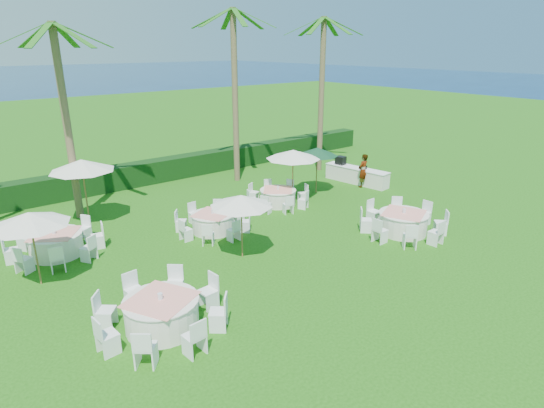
{
  "coord_description": "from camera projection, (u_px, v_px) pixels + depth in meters",
  "views": [
    {
      "loc": [
        -8.59,
        -10.94,
        7.17
      ],
      "look_at": [
        1.81,
        2.13,
        1.3
      ],
      "focal_mm": 30.0,
      "sensor_mm": 36.0,
      "label": 1
    }
  ],
  "objects": [
    {
      "name": "buffet_table",
      "position": [
        356.0,
        175.0,
        24.8
      ],
      "size": [
        1.28,
        3.77,
        1.31
      ],
      "color": "silver",
      "rests_on": "ground"
    },
    {
      "name": "banquet_table_f",
      "position": [
        278.0,
        197.0,
        21.43
      ],
      "size": [
        2.93,
        2.93,
        0.91
      ],
      "color": "silver",
      "rests_on": "ground"
    },
    {
      "name": "banquet_table_c",
      "position": [
        403.0,
        222.0,
        18.19
      ],
      "size": [
        3.4,
        3.4,
        1.02
      ],
      "color": "silver",
      "rests_on": "ground"
    },
    {
      "name": "staff_person",
      "position": [
        363.0,
        171.0,
        23.93
      ],
      "size": [
        0.71,
        0.52,
        1.78
      ],
      "primitive_type": "imported",
      "rotation": [
        0.0,
        0.0,
        3.3
      ],
      "color": "gray",
      "rests_on": "ground"
    },
    {
      "name": "hedge",
      "position": [
        130.0,
        175.0,
        24.16
      ],
      "size": [
        34.0,
        1.0,
        1.2
      ],
      "primitive_type": "cube",
      "color": "black",
      "rests_on": "ground"
    },
    {
      "name": "umbrella_c",
      "position": [
        82.0,
        165.0,
        18.5
      ],
      "size": [
        2.61,
        2.61,
        2.77
      ],
      "color": "brown",
      "rests_on": "ground"
    },
    {
      "name": "ground",
      "position": [
        269.0,
        267.0,
        15.5
      ],
      "size": [
        120.0,
        120.0,
        0.0
      ],
      "primitive_type": "plane",
      "color": "#1B4F0D",
      "rests_on": "ground"
    },
    {
      "name": "banquet_table_a",
      "position": [
        162.0,
        313.0,
        12.03
      ],
      "size": [
        3.5,
        3.5,
        1.04
      ],
      "color": "silver",
      "rests_on": "ground"
    },
    {
      "name": "palm_d",
      "position": [
        235.0,
        90.0,
        23.83
      ],
      "size": [
        4.37,
        4.24,
        8.95
      ],
      "color": "brown",
      "rests_on": "ground"
    },
    {
      "name": "umbrella_green",
      "position": [
        317.0,
        152.0,
        22.57
      ],
      "size": [
        2.08,
        2.08,
        2.35
      ],
      "color": "brown",
      "rests_on": "ground"
    },
    {
      "name": "umbrella_a",
      "position": [
        29.0,
        219.0,
        13.68
      ],
      "size": [
        2.35,
        2.35,
        2.42
      ],
      "color": "brown",
      "rests_on": "ground"
    },
    {
      "name": "banquet_table_e",
      "position": [
        213.0,
        222.0,
        18.35
      ],
      "size": [
        3.03,
        3.03,
        0.92
      ],
      "color": "silver",
      "rests_on": "ground"
    },
    {
      "name": "banquet_table_d",
      "position": [
        56.0,
        244.0,
        16.28
      ],
      "size": [
        3.29,
        3.29,
        0.99
      ],
      "color": "silver",
      "rests_on": "ground"
    },
    {
      "name": "umbrella_d",
      "position": [
        293.0,
        154.0,
        21.49
      ],
      "size": [
        2.6,
        2.6,
        2.48
      ],
      "color": "brown",
      "rests_on": "ground"
    },
    {
      "name": "palm_b",
      "position": [
        65.0,
        115.0,
        18.54
      ],
      "size": [
        4.4,
        4.17,
        8.04
      ],
      "color": "brown",
      "rests_on": "ground"
    },
    {
      "name": "umbrella_b",
      "position": [
        241.0,
        201.0,
        15.55
      ],
      "size": [
        2.2,
        2.2,
        2.32
      ],
      "color": "brown",
      "rests_on": "ground"
    },
    {
      "name": "palm_e",
      "position": [
        322.0,
        89.0,
        25.99
      ],
      "size": [
        4.11,
        4.4,
        8.65
      ],
      "color": "brown",
      "rests_on": "ground"
    }
  ]
}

